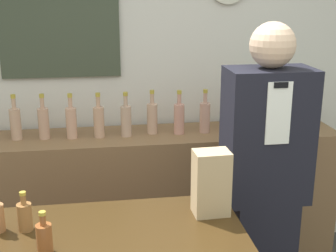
{
  "coord_description": "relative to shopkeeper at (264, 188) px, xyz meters",
  "views": [
    {
      "loc": [
        -0.26,
        -1.16,
        1.9
      ],
      "look_at": [
        0.08,
        1.12,
        1.21
      ],
      "focal_mm": 50.0,
      "sensor_mm": 36.0,
      "label": 1
    }
  ],
  "objects": [
    {
      "name": "shelf_bottle_2",
      "position": [
        -1.2,
        0.68,
        0.22
      ],
      "size": [
        0.07,
        0.07,
        0.29
      ],
      "color": "tan",
      "rests_on": "back_shelf"
    },
    {
      "name": "shelf_bottle_10",
      "position": [
        0.16,
        0.66,
        0.22
      ],
      "size": [
        0.07,
        0.07,
        0.29
      ],
      "color": "tan",
      "rests_on": "back_shelf"
    },
    {
      "name": "shelf_bottle_6",
      "position": [
        -0.52,
        0.69,
        0.22
      ],
      "size": [
        0.07,
        0.07,
        0.29
      ],
      "color": "tan",
      "rests_on": "back_shelf"
    },
    {
      "name": "shelf_bottle_4",
      "position": [
        -0.86,
        0.66,
        0.22
      ],
      "size": [
        0.07,
        0.07,
        0.29
      ],
      "color": "tan",
      "rests_on": "back_shelf"
    },
    {
      "name": "shelf_bottle_9",
      "position": [
        -0.01,
        0.66,
        0.22
      ],
      "size": [
        0.07,
        0.07,
        0.29
      ],
      "color": "tan",
      "rests_on": "back_shelf"
    },
    {
      "name": "potted_plant",
      "position": [
        0.38,
        0.7,
        0.3
      ],
      "size": [
        0.25,
        0.25,
        0.33
      ],
      "color": "#9E998E",
      "rests_on": "back_shelf"
    },
    {
      "name": "back_shelf",
      "position": [
        -0.46,
        0.67,
        -0.38
      ],
      "size": [
        2.32,
        0.45,
        0.98
      ],
      "color": "brown",
      "rests_on": "ground_plane"
    },
    {
      "name": "counter_bottle_5",
      "position": [
        -1.07,
        -0.64,
        0.16
      ],
      "size": [
        0.06,
        0.06,
        0.17
      ],
      "color": "brown",
      "rests_on": "display_counter"
    },
    {
      "name": "counter_bottle_4",
      "position": [
        -1.16,
        -0.46,
        0.16
      ],
      "size": [
        0.06,
        0.06,
        0.17
      ],
      "color": "#946337",
      "rests_on": "display_counter"
    },
    {
      "name": "back_wall",
      "position": [
        -0.59,
        0.96,
        0.49
      ],
      "size": [
        5.2,
        0.09,
        2.7
      ],
      "color": "silver",
      "rests_on": "ground_plane"
    },
    {
      "name": "shelf_bottle_3",
      "position": [
        -1.03,
        0.66,
        0.22
      ],
      "size": [
        0.07,
        0.07,
        0.29
      ],
      "color": "tan",
      "rests_on": "back_shelf"
    },
    {
      "name": "shelf_bottle_7",
      "position": [
        -0.35,
        0.66,
        0.22
      ],
      "size": [
        0.07,
        0.07,
        0.29
      ],
      "color": "tan",
      "rests_on": "back_shelf"
    },
    {
      "name": "shelf_bottle_8",
      "position": [
        -0.18,
        0.66,
        0.22
      ],
      "size": [
        0.07,
        0.07,
        0.29
      ],
      "color": "tan",
      "rests_on": "back_shelf"
    },
    {
      "name": "shelf_bottle_1",
      "position": [
        -1.37,
        0.69,
        0.22
      ],
      "size": [
        0.07,
        0.07,
        0.29
      ],
      "color": "tan",
      "rests_on": "back_shelf"
    },
    {
      "name": "shelf_bottle_5",
      "position": [
        -0.69,
        0.66,
        0.22
      ],
      "size": [
        0.07,
        0.07,
        0.29
      ],
      "color": "tan",
      "rests_on": "back_shelf"
    },
    {
      "name": "shopkeeper",
      "position": [
        0.0,
        0.0,
        0.0
      ],
      "size": [
        0.44,
        0.28,
        1.74
      ],
      "color": "black",
      "rests_on": "ground_plane"
    },
    {
      "name": "paper_bag",
      "position": [
        -0.4,
        -0.42,
        0.24
      ],
      "size": [
        0.15,
        0.12,
        0.28
      ],
      "color": "tan",
      "rests_on": "display_counter"
    }
  ]
}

